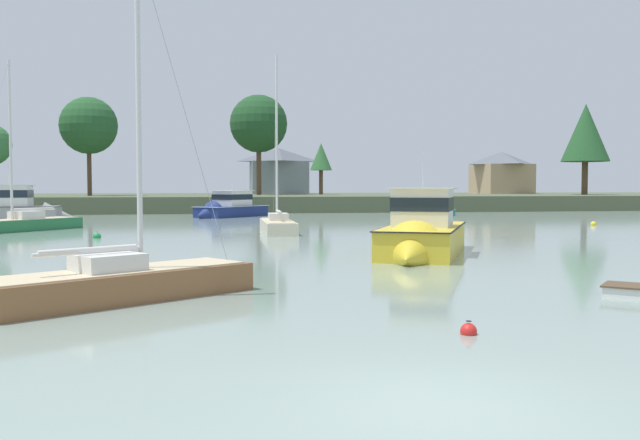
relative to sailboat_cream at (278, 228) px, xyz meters
name	(u,v)px	position (x,y,z in m)	size (l,w,h in m)	color
ground_plane	(436,401)	(-2.08, -37.42, -0.27)	(528.88, 528.88, 0.00)	gray
far_shore_bank	(220,201)	(-2.08, 58.20, 0.71)	(237.99, 50.39, 1.97)	#4C563D
sailboat_cream	(278,228)	(0.00, 0.00, 0.00)	(2.29, 8.40, 12.88)	beige
cruiser_teal	(438,211)	(21.12, 25.61, 0.13)	(2.43, 6.57, 3.38)	#196B70
cruiser_grey	(18,211)	(-22.12, 21.40, 0.55)	(10.41, 3.25, 6.44)	gray
sailboat_green	(21,227)	(-17.88, 4.69, 0.00)	(7.49, 8.84, 12.57)	#236B3D
cruiser_yellow	(421,242)	(4.54, -17.25, 0.39)	(7.30, 10.65, 6.06)	gold
cruiser_navy	(226,211)	(-2.49, 24.61, 0.38)	(8.90, 9.63, 5.61)	navy
sailboat_wood	(121,292)	(-7.63, -27.33, -0.04)	(7.57, 6.24, 10.60)	brown
mooring_buoy_yellow	(593,224)	(26.58, 4.00, -0.19)	(0.47, 0.47, 0.53)	yellow
mooring_buoy_red	(469,331)	(0.19, -33.21, -0.21)	(0.36, 0.36, 0.41)	red
mooring_buoy_green	(97,237)	(-11.60, -3.26, -0.18)	(0.50, 0.50, 0.55)	#1E8C47
shore_tree_left_mid	(89,126)	(-19.57, 47.92, 10.98)	(7.56, 7.56, 13.10)	brown
shore_tree_inland_a	(586,133)	(52.09, 46.93, 10.93)	(7.08, 7.08, 13.64)	brown
shore_tree_left	(321,157)	(13.42, 56.63, 7.40)	(3.43, 3.43, 7.93)	brown
shore_tree_center_right	(259,124)	(3.57, 53.92, 12.13)	(8.49, 8.49, 14.73)	brown
cottage_near_water	(279,170)	(8.01, 66.54, 5.64)	(10.02, 7.68, 7.65)	gray
cottage_hillside	(501,172)	(46.07, 62.72, 5.41)	(8.68, 10.04, 7.19)	tan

